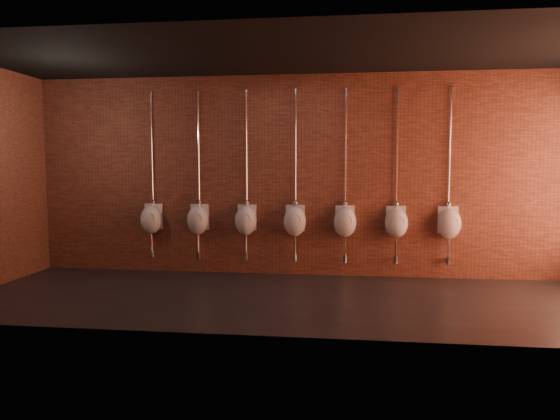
% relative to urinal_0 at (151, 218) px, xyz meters
% --- Properties ---
extents(ground, '(8.50, 8.50, 0.00)m').
position_rel_urinal_0_xyz_m(ground, '(2.35, -1.38, -0.89)').
color(ground, black).
rests_on(ground, ground).
extents(room_shell, '(8.54, 3.04, 3.22)m').
position_rel_urinal_0_xyz_m(room_shell, '(2.35, -1.38, 1.12)').
color(room_shell, black).
rests_on(room_shell, ground).
extents(urinal_0, '(0.37, 0.32, 2.71)m').
position_rel_urinal_0_xyz_m(urinal_0, '(0.00, 0.00, 0.00)').
color(urinal_0, white).
rests_on(urinal_0, ground).
extents(urinal_1, '(0.37, 0.32, 2.71)m').
position_rel_urinal_0_xyz_m(urinal_1, '(0.79, 0.00, 0.00)').
color(urinal_1, white).
rests_on(urinal_1, ground).
extents(urinal_2, '(0.37, 0.32, 2.71)m').
position_rel_urinal_0_xyz_m(urinal_2, '(1.58, 0.00, 0.00)').
color(urinal_2, white).
rests_on(urinal_2, ground).
extents(urinal_3, '(0.37, 0.32, 2.71)m').
position_rel_urinal_0_xyz_m(urinal_3, '(2.37, 0.00, 0.00)').
color(urinal_3, white).
rests_on(urinal_3, ground).
extents(urinal_4, '(0.37, 0.32, 2.71)m').
position_rel_urinal_0_xyz_m(urinal_4, '(3.17, 0.00, 0.00)').
color(urinal_4, white).
rests_on(urinal_4, ground).
extents(urinal_5, '(0.37, 0.32, 2.71)m').
position_rel_urinal_0_xyz_m(urinal_5, '(3.96, 0.00, 0.00)').
color(urinal_5, white).
rests_on(urinal_5, ground).
extents(urinal_6, '(0.37, 0.32, 2.71)m').
position_rel_urinal_0_xyz_m(urinal_6, '(4.75, 0.00, 0.00)').
color(urinal_6, white).
rests_on(urinal_6, ground).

